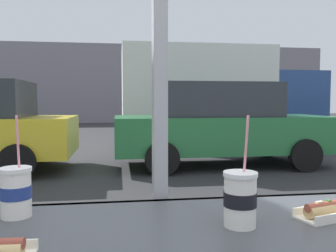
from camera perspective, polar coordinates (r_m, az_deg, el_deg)
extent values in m
plane|color=#2D2D30|center=(9.29, -7.13, -4.50)|extent=(60.00, 60.00, 0.00)
cube|color=#2A2C30|center=(1.27, -1.06, -12.39)|extent=(2.14, 0.02, 0.02)
cube|color=#9E9EA3|center=(1.31, -1.39, 18.25)|extent=(0.05, 0.08, 1.35)
cube|color=gray|center=(23.80, -7.80, 6.81)|extent=(28.00, 1.20, 5.13)
cylinder|color=silver|center=(1.02, 11.63, -11.91)|extent=(0.09, 0.09, 0.14)
cylinder|color=black|center=(1.02, 11.64, -11.53)|extent=(0.09, 0.09, 0.04)
cylinder|color=black|center=(1.00, 11.69, -8.23)|extent=(0.08, 0.08, 0.01)
cylinder|color=white|center=(1.00, 11.69, -7.68)|extent=(0.10, 0.10, 0.01)
cylinder|color=pink|center=(0.99, 12.52, -4.07)|extent=(0.01, 0.04, 0.20)
cylinder|color=white|center=(1.17, -23.50, -10.13)|extent=(0.09, 0.09, 0.14)
cylinder|color=navy|center=(1.17, -23.51, -9.80)|extent=(0.09, 0.09, 0.04)
cylinder|color=black|center=(1.16, -23.59, -7.00)|extent=(0.08, 0.08, 0.01)
cylinder|color=white|center=(1.16, -23.61, -6.51)|extent=(0.10, 0.10, 0.01)
cylinder|color=pink|center=(1.14, -23.19, -3.40)|extent=(0.01, 0.03, 0.20)
cube|color=silver|center=(1.20, 25.16, -13.07)|extent=(0.25, 0.15, 0.01)
cube|color=silver|center=(1.23, 23.63, -12.16)|extent=(0.23, 0.07, 0.03)
cylinder|color=tan|center=(1.20, 25.20, -12.02)|extent=(0.20, 0.09, 0.04)
cylinder|color=#9E4733|center=(1.20, 25.21, -11.47)|extent=(0.20, 0.08, 0.03)
cube|color=beige|center=(1.15, 23.22, -11.42)|extent=(0.01, 0.01, 0.01)
cube|color=#337A2D|center=(1.18, 24.68, -11.05)|extent=(0.01, 0.01, 0.01)
cube|color=beige|center=(1.16, 23.61, -11.32)|extent=(0.02, 0.01, 0.01)
cylinder|color=black|center=(8.39, -19.93, -3.40)|extent=(0.64, 0.18, 0.64)
cylinder|color=black|center=(6.57, -23.31, -5.46)|extent=(0.64, 0.18, 0.64)
cube|color=#236B38|center=(7.56, 8.81, -1.19)|extent=(4.53, 1.80, 0.74)
cube|color=#282D33|center=(7.49, 7.95, 4.25)|extent=(2.36, 1.58, 0.69)
cylinder|color=black|center=(8.92, 15.76, -2.88)|extent=(0.64, 0.18, 0.64)
cylinder|color=black|center=(7.33, 21.47, -4.46)|extent=(0.64, 0.18, 0.64)
cylinder|color=black|center=(8.20, -2.52, -3.33)|extent=(0.64, 0.18, 0.64)
cylinder|color=black|center=(6.44, -0.95, -5.33)|extent=(0.64, 0.18, 0.64)
cube|color=silver|center=(11.61, 4.47, 6.00)|extent=(4.77, 2.20, 2.66)
cube|color=navy|center=(12.68, 18.68, 3.92)|extent=(1.90, 2.10, 1.90)
cylinder|color=black|center=(13.65, 16.61, -0.04)|extent=(0.90, 0.24, 0.90)
cylinder|color=black|center=(11.79, 20.88, -0.74)|extent=(0.90, 0.24, 0.90)
cylinder|color=black|center=(12.57, -0.36, -0.20)|extent=(0.90, 0.24, 0.90)
cylinder|color=black|center=(10.40, 1.27, -1.07)|extent=(0.90, 0.24, 0.90)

